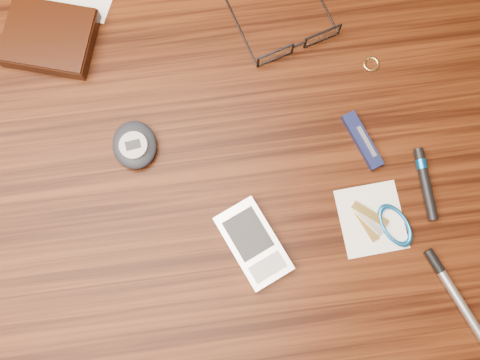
{
  "coord_description": "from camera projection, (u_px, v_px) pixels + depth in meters",
  "views": [
    {
      "loc": [
        0.04,
        -0.11,
        1.47
      ],
      "look_at": [
        0.05,
        0.03,
        0.76
      ],
      "focal_mm": 40.0,
      "sensor_mm": 36.0,
      "label": 1
    }
  ],
  "objects": [
    {
      "name": "black_blue_pen",
      "position": [
        425.0,
        181.0,
        0.73
      ],
      "size": [
        0.01,
        0.1,
        0.01
      ],
      "color": "black",
      "rests_on": "desk"
    },
    {
      "name": "pda_phone",
      "position": [
        253.0,
        243.0,
        0.71
      ],
      "size": [
        0.1,
        0.13,
        0.02
      ],
      "color": "silver",
      "rests_on": "desk"
    },
    {
      "name": "eyeglasses",
      "position": [
        296.0,
        41.0,
        0.76
      ],
      "size": [
        0.16,
        0.16,
        0.03
      ],
      "color": "black",
      "rests_on": "desk"
    },
    {
      "name": "desk",
      "position": [
        209.0,
        217.0,
        0.83
      ],
      "size": [
        1.0,
        0.7,
        0.75
      ],
      "color": "#371708",
      "rests_on": "ground"
    },
    {
      "name": "pedometer",
      "position": [
        134.0,
        145.0,
        0.73
      ],
      "size": [
        0.07,
        0.08,
        0.03
      ],
      "color": "black",
      "rests_on": "desk"
    },
    {
      "name": "ground",
      "position": [
        222.0,
        246.0,
        1.46
      ],
      "size": [
        3.8,
        3.8,
        0.0
      ],
      "primitive_type": "plane",
      "color": "#472814",
      "rests_on": "ground"
    },
    {
      "name": "notepad_keys",
      "position": [
        384.0,
        222.0,
        0.72
      ],
      "size": [
        0.11,
        0.1,
        0.01
      ],
      "color": "white",
      "rests_on": "desk"
    },
    {
      "name": "gold_ring",
      "position": [
        371.0,
        64.0,
        0.77
      ],
      "size": [
        0.02,
        0.02,
        0.0
      ],
      "primitive_type": "torus",
      "rotation": [
        0.0,
        0.0,
        0.01
      ],
      "color": "#E3C56B",
      "rests_on": "desk"
    },
    {
      "name": "pocket_knife",
      "position": [
        362.0,
        141.0,
        0.74
      ],
      "size": [
        0.05,
        0.09,
        0.01
      ],
      "color": "#0F123C",
      "rests_on": "desk"
    },
    {
      "name": "silver_pen",
      "position": [
        454.0,
        293.0,
        0.7
      ],
      "size": [
        0.07,
        0.14,
        0.01
      ],
      "color": "#AFAFB3",
      "rests_on": "desk"
    },
    {
      "name": "wallet_and_card",
      "position": [
        50.0,
        37.0,
        0.76
      ],
      "size": [
        0.17,
        0.17,
        0.03
      ],
      "color": "black",
      "rests_on": "desk"
    }
  ]
}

